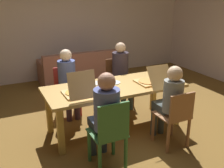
{
  "coord_description": "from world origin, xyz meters",
  "views": [
    {
      "loc": [
        -1.72,
        -3.46,
        2.13
      ],
      "look_at": [
        0.0,
        0.1,
        0.74
      ],
      "focal_mm": 41.86,
      "sensor_mm": 36.0,
      "label": 1
    }
  ],
  "objects_px": {
    "drinking_glass_0": "(106,76)",
    "plate_1": "(113,82)",
    "person_3": "(122,70)",
    "drinking_glass_1": "(161,71)",
    "pizza_box_1": "(151,81)",
    "person_1": "(68,78)",
    "chair_3": "(118,78)",
    "plate_2": "(108,89)",
    "chair_1": "(67,89)",
    "couch": "(79,71)",
    "person_0": "(170,98)",
    "plate_0": "(96,83)",
    "chair_0": "(175,117)",
    "dining_table": "(115,91)",
    "pizza_box_0": "(78,92)",
    "chair_2": "(110,134)",
    "person_2": "(105,112)"
  },
  "relations": [
    {
      "from": "person_0",
      "to": "plate_0",
      "type": "bearing_deg",
      "value": 128.89
    },
    {
      "from": "person_1",
      "to": "couch",
      "type": "xyz_separation_m",
      "value": [
        0.77,
        1.71,
        -0.43
      ]
    },
    {
      "from": "dining_table",
      "to": "person_3",
      "type": "relative_size",
      "value": 1.75
    },
    {
      "from": "pizza_box_0",
      "to": "drinking_glass_1",
      "type": "relative_size",
      "value": 3.94
    },
    {
      "from": "chair_3",
      "to": "drinking_glass_1",
      "type": "relative_size",
      "value": 7.51
    },
    {
      "from": "chair_3",
      "to": "pizza_box_1",
      "type": "bearing_deg",
      "value": -88.02
    },
    {
      "from": "chair_2",
      "to": "chair_3",
      "type": "relative_size",
      "value": 1.03
    },
    {
      "from": "person_2",
      "to": "couch",
      "type": "height_order",
      "value": "person_2"
    },
    {
      "from": "couch",
      "to": "person_1",
      "type": "bearing_deg",
      "value": -114.28
    },
    {
      "from": "drinking_glass_0",
      "to": "chair_2",
      "type": "bearing_deg",
      "value": -112.65
    },
    {
      "from": "chair_2",
      "to": "pizza_box_1",
      "type": "relative_size",
      "value": 1.54
    },
    {
      "from": "pizza_box_1",
      "to": "drinking_glass_0",
      "type": "xyz_separation_m",
      "value": [
        -0.56,
        0.52,
        0.01
      ]
    },
    {
      "from": "chair_3",
      "to": "drinking_glass_1",
      "type": "xyz_separation_m",
      "value": [
        0.49,
        -0.71,
        0.28
      ]
    },
    {
      "from": "plate_2",
      "to": "drinking_glass_1",
      "type": "bearing_deg",
      "value": 15.58
    },
    {
      "from": "dining_table",
      "to": "person_3",
      "type": "height_order",
      "value": "person_3"
    },
    {
      "from": "person_3",
      "to": "plate_0",
      "type": "distance_m",
      "value": 0.93
    },
    {
      "from": "pizza_box_1",
      "to": "couch",
      "type": "relative_size",
      "value": 0.33
    },
    {
      "from": "person_1",
      "to": "person_3",
      "type": "xyz_separation_m",
      "value": [
        1.05,
        -0.03,
        0.02
      ]
    },
    {
      "from": "person_2",
      "to": "drinking_glass_0",
      "type": "relative_size",
      "value": 11.12
    },
    {
      "from": "person_1",
      "to": "person_2",
      "type": "distance_m",
      "value": 1.59
    },
    {
      "from": "plate_1",
      "to": "drinking_glass_0",
      "type": "height_order",
      "value": "drinking_glass_0"
    },
    {
      "from": "dining_table",
      "to": "drinking_glass_0",
      "type": "xyz_separation_m",
      "value": [
        0.0,
        0.35,
        0.14
      ]
    },
    {
      "from": "chair_1",
      "to": "chair_3",
      "type": "xyz_separation_m",
      "value": [
        1.05,
        -0.01,
        0.06
      ]
    },
    {
      "from": "dining_table",
      "to": "drinking_glass_1",
      "type": "xyz_separation_m",
      "value": [
        1.02,
        0.2,
        0.15
      ]
    },
    {
      "from": "plate_0",
      "to": "drinking_glass_0",
      "type": "height_order",
      "value": "drinking_glass_0"
    },
    {
      "from": "person_2",
      "to": "couch",
      "type": "xyz_separation_m",
      "value": [
        0.77,
        3.3,
        -0.46
      ]
    },
    {
      "from": "person_0",
      "to": "person_2",
      "type": "bearing_deg",
      "value": -175.79
    },
    {
      "from": "pizza_box_1",
      "to": "drinking_glass_1",
      "type": "height_order",
      "value": "pizza_box_1"
    },
    {
      "from": "person_3",
      "to": "drinking_glass_1",
      "type": "distance_m",
      "value": 0.75
    },
    {
      "from": "chair_1",
      "to": "couch",
      "type": "xyz_separation_m",
      "value": [
        0.77,
        1.59,
        -0.18
      ]
    },
    {
      "from": "pizza_box_1",
      "to": "plate_2",
      "type": "distance_m",
      "value": 0.75
    },
    {
      "from": "chair_0",
      "to": "plate_1",
      "type": "distance_m",
      "value": 1.14
    },
    {
      "from": "chair_3",
      "to": "plate_1",
      "type": "distance_m",
      "value": 0.94
    },
    {
      "from": "chair_0",
      "to": "chair_3",
      "type": "height_order",
      "value": "chair_3"
    },
    {
      "from": "person_2",
      "to": "drinking_glass_1",
      "type": "height_order",
      "value": "person_2"
    },
    {
      "from": "chair_0",
      "to": "person_0",
      "type": "height_order",
      "value": "person_0"
    },
    {
      "from": "person_3",
      "to": "plate_0",
      "type": "relative_size",
      "value": 5.98
    },
    {
      "from": "chair_3",
      "to": "person_3",
      "type": "height_order",
      "value": "person_3"
    },
    {
      "from": "person_0",
      "to": "plate_0",
      "type": "distance_m",
      "value": 1.2
    },
    {
      "from": "drinking_glass_1",
      "to": "person_3",
      "type": "bearing_deg",
      "value": 131.21
    },
    {
      "from": "pizza_box_1",
      "to": "couch",
      "type": "height_order",
      "value": "pizza_box_1"
    },
    {
      "from": "pizza_box_0",
      "to": "plate_0",
      "type": "relative_size",
      "value": 2.27
    },
    {
      "from": "dining_table",
      "to": "drinking_glass_1",
      "type": "height_order",
      "value": "drinking_glass_1"
    },
    {
      "from": "dining_table",
      "to": "person_2",
      "type": "xyz_separation_m",
      "value": [
        -0.52,
        -0.79,
        0.08
      ]
    },
    {
      "from": "person_0",
      "to": "pizza_box_0",
      "type": "bearing_deg",
      "value": 154.01
    },
    {
      "from": "dining_table",
      "to": "chair_1",
      "type": "distance_m",
      "value": 1.08
    },
    {
      "from": "person_2",
      "to": "drinking_glass_1",
      "type": "relative_size",
      "value": 10.38
    },
    {
      "from": "person_0",
      "to": "plate_2",
      "type": "xyz_separation_m",
      "value": [
        -0.71,
        0.58,
        0.05
      ]
    },
    {
      "from": "drinking_glass_0",
      "to": "plate_1",
      "type": "bearing_deg",
      "value": -79.99
    },
    {
      "from": "person_2",
      "to": "chair_3",
      "type": "relative_size",
      "value": 1.38
    }
  ]
}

